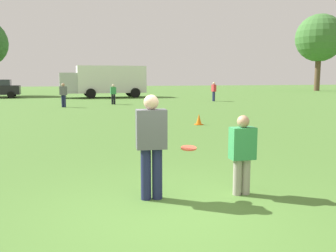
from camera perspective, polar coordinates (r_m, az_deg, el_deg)
The scene contains 10 objects.
ground_plane at distance 5.69m, azimuth 0.49°, elevation -13.59°, with size 156.81×156.81×0.00m, color #47702D.
player_thrower at distance 6.05m, azimuth -2.65°, elevation -2.42°, with size 0.52×0.33×1.79m.
player_defender at distance 6.45m, azimuth 11.70°, elevation -3.88°, with size 0.43×0.25×1.42m.
frisbee at distance 6.17m, azimuth 3.29°, elevation -3.50°, with size 0.27×0.27×0.06m.
traffic_cone at distance 15.75m, azimuth 4.92°, elevation 1.03°, with size 0.32×0.32×0.48m.
box_truck at distance 37.39m, azimuth -9.94°, elevation 7.17°, with size 8.63×3.34×3.18m.
bystander_sideline_watcher at distance 31.26m, azimuth 7.27°, elevation 5.62°, with size 0.30×0.47×1.64m.
bystander_far_jogger at distance 25.80m, azimuth -16.24°, elevation 4.93°, with size 0.52×0.47×1.65m.
bystander_field_marshal at distance 27.75m, azimuth -8.66°, elevation 5.18°, with size 0.43×0.27×1.52m.
tree_far_east_pine at distance 59.21m, azimuth 22.86°, elevation 12.69°, with size 6.94×6.94×11.28m.
Camera 1 is at (-1.33, -5.13, 2.08)m, focal length 38.48 mm.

